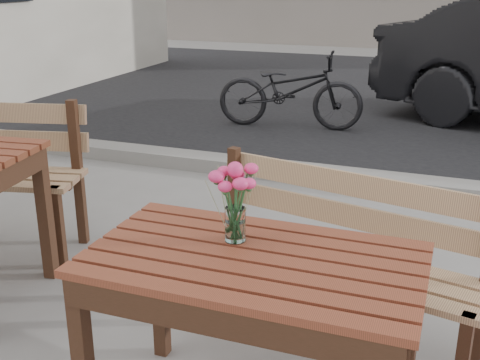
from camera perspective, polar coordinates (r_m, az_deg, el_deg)
name	(u,v)px	position (r m, az deg, el deg)	size (l,w,h in m)	color
street	(412,127)	(6.95, 15.95, 4.83)	(30.00, 8.12, 0.12)	black
main_table	(253,286)	(2.17, 1.27, -10.02)	(1.17, 0.69, 0.72)	#602E19
main_bench	(341,239)	(2.78, 9.52, -5.49)	(1.42, 0.68, 0.85)	#8A6247
main_vase	(235,193)	(2.16, -0.46, -1.20)	(0.16, 0.16, 0.30)	white
bicycle	(290,90)	(6.74, 4.75, 8.50)	(0.56, 1.61, 0.85)	black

